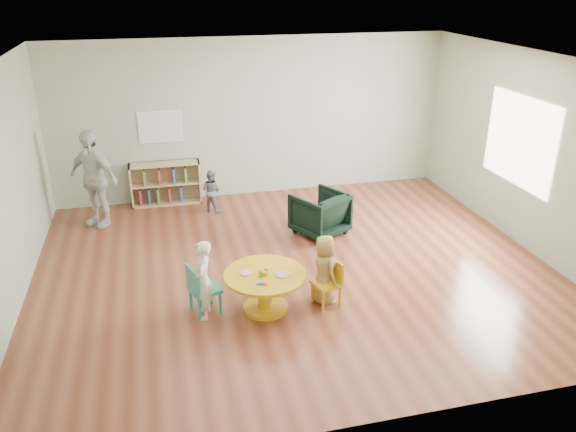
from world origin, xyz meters
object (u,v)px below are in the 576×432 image
at_px(child_right, 324,270).
at_px(bookshelf, 165,184).
at_px(activity_table, 265,285).
at_px(kid_chair_right, 329,281).
at_px(toddler, 211,191).
at_px(kid_chair_left, 201,289).
at_px(adult_caretaker, 93,179).
at_px(armchair, 320,213).
at_px(child_left, 203,280).

bearing_deg(child_right, bookshelf, 10.48).
relative_size(bookshelf, child_right, 1.34).
distance_m(activity_table, child_right, 0.75).
xyz_separation_m(kid_chair_right, toddler, (-1.06, 3.28, 0.06)).
height_order(kid_chair_right, toddler, toddler).
relative_size(kid_chair_left, adult_caretaker, 0.40).
height_order(child_right, adult_caretaker, adult_caretaker).
xyz_separation_m(activity_table, kid_chair_right, (0.79, -0.05, -0.03)).
height_order(armchair, adult_caretaker, adult_caretaker).
height_order(bookshelf, adult_caretaker, adult_caretaker).
xyz_separation_m(kid_chair_left, armchair, (2.01, 1.82, 0.00)).
xyz_separation_m(kid_chair_right, adult_caretaker, (-2.91, 3.16, 0.48)).
xyz_separation_m(kid_chair_right, child_right, (-0.05, 0.05, 0.14)).
bearing_deg(kid_chair_left, child_left, -1.09).
bearing_deg(armchair, kid_chair_right, 47.81).
relative_size(armchair, toddler, 1.01).
distance_m(armchair, child_left, 2.76).
height_order(kid_chair_left, adult_caretaker, adult_caretaker).
relative_size(kid_chair_left, kid_chair_right, 1.09).
distance_m(armchair, toddler, 2.01).
distance_m(toddler, adult_caretaker, 1.90).
bearing_deg(child_left, child_right, 100.54).
relative_size(child_left, adult_caretaker, 0.62).
bearing_deg(toddler, kid_chair_left, 120.25).
bearing_deg(activity_table, bookshelf, 105.09).
bearing_deg(adult_caretaker, armchair, 19.69).
bearing_deg(child_right, activity_table, 75.30).
bearing_deg(armchair, toddler, -69.11).
bearing_deg(bookshelf, armchair, -39.11).
distance_m(armchair, child_right, 2.00).
height_order(activity_table, kid_chair_right, kid_chair_right).
bearing_deg(child_left, bookshelf, -164.09).
xyz_separation_m(bookshelf, adult_caretaker, (-1.10, -0.67, 0.42)).
bearing_deg(kid_chair_left, adult_caretaker, -172.66).
bearing_deg(child_right, adult_caretaker, 28.11).
bearing_deg(kid_chair_left, toddler, 154.14).
bearing_deg(child_left, kid_chair_left, -152.49).
distance_m(child_right, adult_caretaker, 4.24).
bearing_deg(toddler, adult_caretaker, 42.64).
bearing_deg(kid_chair_right, child_right, 31.04).
bearing_deg(kid_chair_left, kid_chair_right, 67.30).
distance_m(kid_chair_left, adult_caretaker, 3.33).
distance_m(bookshelf, child_left, 3.77).
height_order(child_left, adult_caretaker, adult_caretaker).
xyz_separation_m(activity_table, kid_chair_left, (-0.75, 0.10, -0.00)).
height_order(kid_chair_left, armchair, armchair).
relative_size(activity_table, child_left, 1.01).
xyz_separation_m(activity_table, child_right, (0.74, -0.00, 0.11)).
distance_m(activity_table, kid_chair_left, 0.76).
distance_m(child_left, toddler, 3.24).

